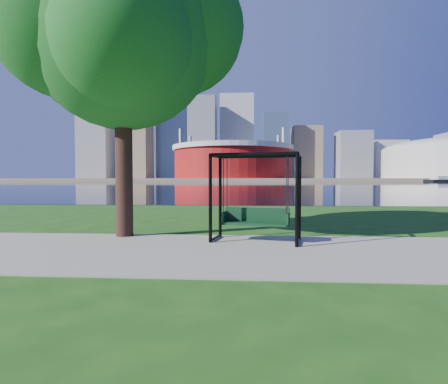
{
  "coord_description": "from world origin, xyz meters",
  "views": [
    {
      "loc": [
        0.42,
        -7.62,
        1.5
      ],
      "look_at": [
        -0.1,
        0.0,
        1.22
      ],
      "focal_mm": 28.0,
      "sensor_mm": 36.0,
      "label": 1
    }
  ],
  "objects": [
    {
      "name": "stadium",
      "position": [
        -10.0,
        235.0,
        14.23
      ],
      "size": [
        83.0,
        83.0,
        32.0
      ],
      "color": "maroon",
      "rests_on": "far_bank"
    },
    {
      "name": "park_tree",
      "position": [
        -2.83,
        1.28,
        5.32
      ],
      "size": [
        6.16,
        5.57,
        7.65
      ],
      "color": "black",
      "rests_on": "ground"
    },
    {
      "name": "river",
      "position": [
        0.0,
        102.0,
        0.01
      ],
      "size": [
        900.0,
        180.0,
        0.02
      ],
      "primitive_type": "cube",
      "color": "black",
      "rests_on": "ground"
    },
    {
      "name": "skyline",
      "position": [
        -4.27,
        319.39,
        35.89
      ],
      "size": [
        392.0,
        66.0,
        96.5
      ],
      "color": "gray",
      "rests_on": "far_bank"
    },
    {
      "name": "path",
      "position": [
        0.0,
        -0.5,
        0.01
      ],
      "size": [
        120.0,
        4.0,
        0.03
      ],
      "primitive_type": "cube",
      "color": "#9E937F",
      "rests_on": "ground"
    },
    {
      "name": "ground",
      "position": [
        0.0,
        0.0,
        0.0
      ],
      "size": [
        900.0,
        900.0,
        0.0
      ],
      "primitive_type": "plane",
      "color": "#1E5114",
      "rests_on": "ground"
    },
    {
      "name": "swing",
      "position": [
        0.61,
        0.62,
        1.02
      ],
      "size": [
        2.19,
        1.29,
        2.1
      ],
      "rotation": [
        0.0,
        0.0,
        -0.21
      ],
      "color": "black",
      "rests_on": "ground"
    },
    {
      "name": "far_bank",
      "position": [
        0.0,
        306.0,
        1.0
      ],
      "size": [
        900.0,
        228.0,
        2.0
      ],
      "primitive_type": "cube",
      "color": "#937F60",
      "rests_on": "ground"
    }
  ]
}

